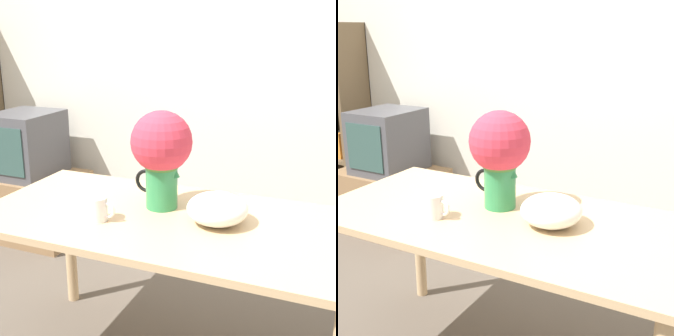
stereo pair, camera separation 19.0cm
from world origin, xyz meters
The scene contains 8 objects.
wall_back centered at (0.00, 1.61, 1.30)m, with size 8.00×0.05×2.60m.
table centered at (0.19, 0.24, 0.66)m, with size 1.56×0.78×0.75m.
flower_vase centered at (0.13, 0.33, 1.01)m, with size 0.26×0.26×0.42m.
coffee_mug centered at (-0.04, 0.10, 0.80)m, with size 0.12×0.08×0.10m.
white_bowl centered at (0.41, 0.25, 0.82)m, with size 0.24×0.24×0.12m.
tv_stand centered at (-1.31, 1.21, 0.24)m, with size 0.75×0.54×0.47m.
tv_set centered at (-1.31, 1.21, 0.70)m, with size 0.41×0.48×0.46m.
bookshelf centered at (-2.03, 1.43, 0.77)m, with size 0.42×0.33×1.54m.
Camera 2 is at (1.06, -1.32, 1.50)m, focal length 50.00 mm.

